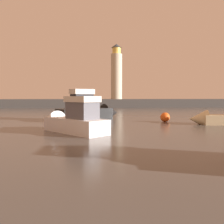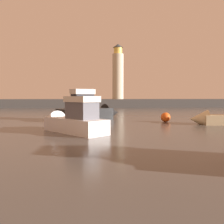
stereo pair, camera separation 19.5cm
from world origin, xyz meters
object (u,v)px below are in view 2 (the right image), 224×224
object	(u,v)px
lighthouse	(118,73)
motorboat_0	(222,118)
motorboat_3	(70,120)
mooring_buoy	(166,117)
motorboat_2	(92,111)

from	to	relation	value
lighthouse	motorboat_0	xyz separation A→B (m)	(6.05, -40.12, -8.11)
motorboat_3	mooring_buoy	bearing A→B (deg)	33.59
motorboat_2	lighthouse	bearing A→B (deg)	78.75
motorboat_0	motorboat_3	size ratio (longest dim) A/B	1.02
motorboat_0	mooring_buoy	bearing A→B (deg)	148.17
motorboat_0	mooring_buoy	world-z (taller)	motorboat_0
motorboat_0	motorboat_2	xyz separation A→B (m)	(-12.84, 6.00, 0.43)
motorboat_0	motorboat_2	distance (m)	14.18
motorboat_2	mooring_buoy	distance (m)	8.58
lighthouse	motorboat_2	bearing A→B (deg)	-101.25
motorboat_2	motorboat_3	bearing A→B (deg)	-101.01
motorboat_3	mooring_buoy	xyz separation A→B (m)	(9.88, 6.56, -0.38)
mooring_buoy	motorboat_2	bearing A→B (deg)	159.40
lighthouse	mooring_buoy	size ratio (longest dim) A/B	13.44
motorboat_3	motorboat_2	bearing A→B (deg)	78.99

